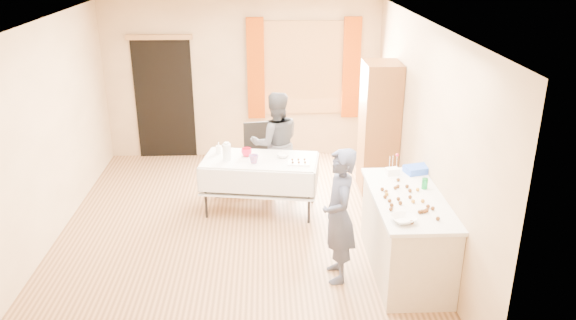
{
  "coord_description": "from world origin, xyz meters",
  "views": [
    {
      "loc": [
        0.37,
        -6.34,
        3.47
      ],
      "look_at": [
        0.63,
        0.0,
        0.96
      ],
      "focal_mm": 35.0,
      "sensor_mm": 36.0,
      "label": 1
    }
  ],
  "objects_px": {
    "counter": "(406,234)",
    "chair": "(259,167)",
    "party_table": "(260,180)",
    "girl": "(339,216)",
    "cabinet": "(379,128)",
    "woman": "(276,143)"
  },
  "relations": [
    {
      "from": "counter",
      "to": "chair",
      "type": "bearing_deg",
      "value": 123.73
    },
    {
      "from": "counter",
      "to": "woman",
      "type": "distance_m",
      "value": 2.6
    },
    {
      "from": "cabinet",
      "to": "party_table",
      "type": "xyz_separation_m",
      "value": [
        -1.7,
        -0.64,
        -0.5
      ]
    },
    {
      "from": "woman",
      "to": "chair",
      "type": "bearing_deg",
      "value": -54.63
    },
    {
      "from": "counter",
      "to": "chair",
      "type": "relative_size",
      "value": 1.74
    },
    {
      "from": "cabinet",
      "to": "counter",
      "type": "distance_m",
      "value": 2.27
    },
    {
      "from": "counter",
      "to": "girl",
      "type": "relative_size",
      "value": 1.09
    },
    {
      "from": "girl",
      "to": "chair",
      "type": "bearing_deg",
      "value": -163.75
    },
    {
      "from": "cabinet",
      "to": "woman",
      "type": "xyz_separation_m",
      "value": [
        -1.48,
        -0.03,
        -0.2
      ]
    },
    {
      "from": "party_table",
      "to": "girl",
      "type": "bearing_deg",
      "value": -54.52
    },
    {
      "from": "party_table",
      "to": "chair",
      "type": "height_order",
      "value": "chair"
    },
    {
      "from": "chair",
      "to": "girl",
      "type": "xyz_separation_m",
      "value": [
        0.87,
        -2.55,
        0.47
      ]
    },
    {
      "from": "chair",
      "to": "girl",
      "type": "distance_m",
      "value": 2.74
    },
    {
      "from": "counter",
      "to": "chair",
      "type": "xyz_separation_m",
      "value": [
        -1.64,
        2.45,
        -0.17
      ]
    },
    {
      "from": "cabinet",
      "to": "party_table",
      "type": "relative_size",
      "value": 1.16
    },
    {
      "from": "counter",
      "to": "woman",
      "type": "xyz_separation_m",
      "value": [
        -1.38,
        2.18,
        0.3
      ]
    },
    {
      "from": "cabinet",
      "to": "girl",
      "type": "bearing_deg",
      "value": -110.43
    },
    {
      "from": "party_table",
      "to": "cabinet",
      "type": "bearing_deg",
      "value": 29.52
    },
    {
      "from": "counter",
      "to": "woman",
      "type": "height_order",
      "value": "woman"
    },
    {
      "from": "counter",
      "to": "party_table",
      "type": "relative_size",
      "value": 1.0
    },
    {
      "from": "counter",
      "to": "party_table",
      "type": "distance_m",
      "value": 2.25
    },
    {
      "from": "party_table",
      "to": "counter",
      "type": "bearing_deg",
      "value": -35.56
    }
  ]
}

